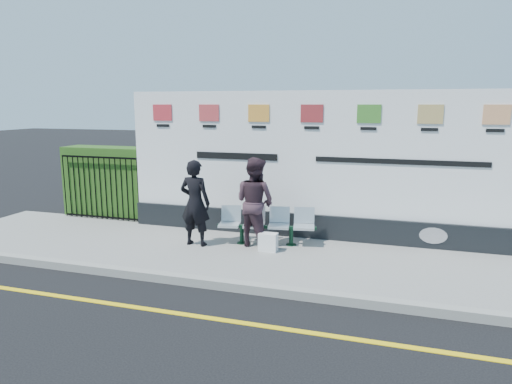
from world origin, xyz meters
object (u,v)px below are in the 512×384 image
(billboard, at_px, (311,175))
(bench, at_px, (266,234))
(woman_left, at_px, (195,203))
(woman_right, at_px, (255,202))

(billboard, relative_size, bench, 4.27)
(billboard, bearing_deg, woman_left, -149.14)
(billboard, xyz_separation_m, woman_right, (-0.92, -0.92, -0.43))
(billboard, height_order, bench, billboard)
(woman_right, bearing_deg, bench, -123.12)
(billboard, xyz_separation_m, woman_left, (-2.05, -1.22, -0.45))
(woman_left, bearing_deg, bench, -159.03)
(billboard, height_order, woman_left, billboard)
(bench, relative_size, woman_right, 1.08)
(billboard, distance_m, woman_left, 2.43)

